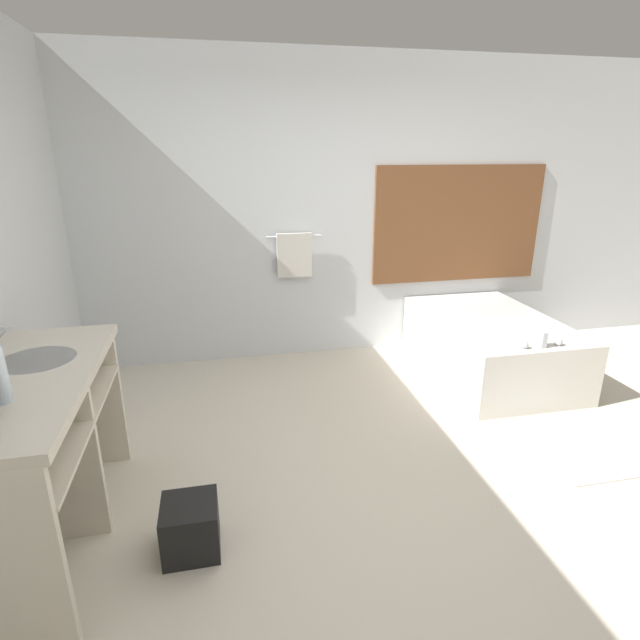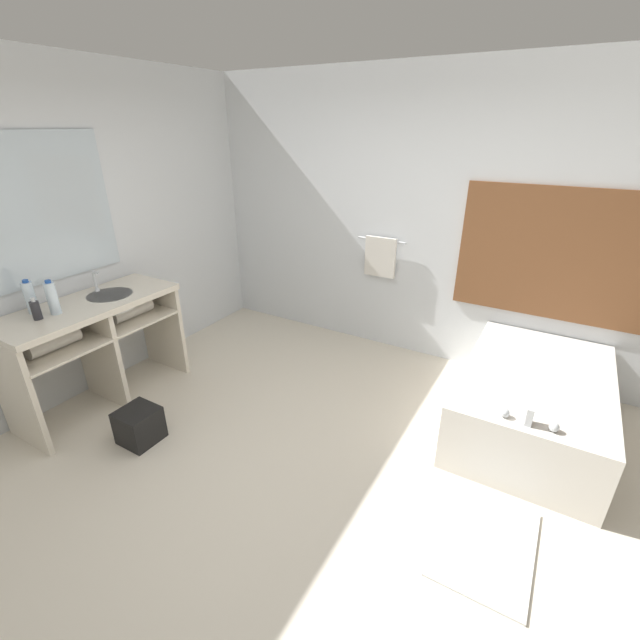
% 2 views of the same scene
% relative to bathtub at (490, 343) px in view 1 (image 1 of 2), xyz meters
% --- Properties ---
extents(ground_plane, '(16.00, 16.00, 0.00)m').
position_rel_bathtub_xyz_m(ground_plane, '(-1.31, -1.41, -0.28)').
color(ground_plane, beige).
rests_on(ground_plane, ground).
extents(wall_back_with_blinds, '(7.40, 0.13, 2.70)m').
position_rel_bathtub_xyz_m(wall_back_with_blinds, '(-1.26, 0.82, 1.07)').
color(wall_back_with_blinds, silver).
rests_on(wall_back_with_blinds, ground_plane).
extents(vanity_counter, '(0.59, 1.36, 0.91)m').
position_rel_bathtub_xyz_m(vanity_counter, '(-3.20, -1.37, 0.38)').
color(vanity_counter, beige).
rests_on(vanity_counter, ground_plane).
extents(bathtub, '(1.01, 1.55, 0.63)m').
position_rel_bathtub_xyz_m(bathtub, '(0.00, 0.00, 0.00)').
color(bathtub, silver).
rests_on(bathtub, ground_plane).
extents(waste_bin, '(0.27, 0.27, 0.27)m').
position_rel_bathtub_xyz_m(waste_bin, '(-2.52, -1.61, -0.14)').
color(waste_bin, black).
rests_on(waste_bin, ground_plane).
extents(bath_mat, '(0.51, 0.73, 0.02)m').
position_rel_bathtub_xyz_m(bath_mat, '(-0.07, -1.23, -0.27)').
color(bath_mat, white).
rests_on(bath_mat, ground_plane).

